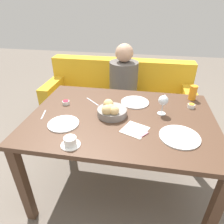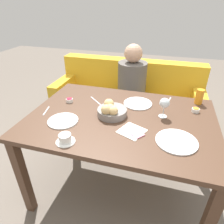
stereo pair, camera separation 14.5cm
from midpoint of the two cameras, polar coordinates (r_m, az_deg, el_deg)
name	(u,v)px [view 1 (the left image)]	position (r m, az deg, el deg)	size (l,w,h in m)	color
ground_plane	(119,184)	(2.04, -0.01, -19.95)	(10.00, 10.00, 0.00)	#6B6056
dining_table	(121,126)	(1.59, -0.01, -4.12)	(1.41, 0.98, 0.77)	#4C3323
couch	(119,104)	(2.69, 0.37, 2.30)	(1.86, 0.70, 0.86)	gold
seated_person	(123,98)	(2.47, 1.47, 4.02)	(0.33, 0.43, 1.13)	#23232D
bread_basket	(111,111)	(1.51, -2.97, 0.28)	(0.23, 0.23, 0.12)	gray
plate_near_left	(63,124)	(1.50, -16.43, -3.30)	(0.22, 0.22, 0.01)	white
plate_near_right	(180,137)	(1.36, 15.88, -6.93)	(0.26, 0.26, 0.01)	white
plate_far_center	(135,102)	(1.73, 4.20, 2.75)	(0.24, 0.24, 0.01)	white
juice_glass	(193,93)	(1.87, 20.10, 5.16)	(0.06, 0.06, 0.13)	orange
wine_glass	(163,101)	(1.54, 11.84, 3.02)	(0.08, 0.08, 0.16)	silver
coffee_cup	(70,142)	(1.28, -15.06, -8.35)	(0.12, 0.12, 0.06)	white
jam_bowl_berry	(66,102)	(1.76, -15.36, 2.58)	(0.06, 0.06, 0.03)	white
jam_bowl_honey	(191,106)	(1.74, 19.53, 1.63)	(0.06, 0.06, 0.03)	white
fork_silver	(164,99)	(1.83, 12.47, 3.64)	(0.04, 0.18, 0.00)	#B7B7BC
knife_silver	(92,102)	(1.76, -7.97, 2.92)	(0.14, 0.13, 0.00)	#B7B7BC
spoon_coffee	(44,114)	(1.67, -21.37, -0.73)	(0.04, 0.14, 0.00)	#B7B7BC
napkin	(135,130)	(1.38, 3.56, -5.16)	(0.21, 0.21, 0.00)	silver
cell_phone	(137,130)	(1.37, 4.05, -5.30)	(0.16, 0.15, 0.01)	pink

